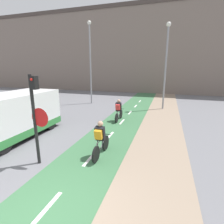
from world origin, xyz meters
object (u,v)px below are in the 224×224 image
at_px(cyclist_near, 100,140).
at_px(cyclist_far, 119,111).
at_px(van, 13,117).
at_px(traffic_light_pole, 36,111).
at_px(street_lamp_far, 90,56).
at_px(street_lamp_sidewalk, 166,58).

relative_size(cyclist_near, cyclist_far, 1.02).
distance_m(cyclist_far, van, 6.04).
height_order(traffic_light_pole, cyclist_near, traffic_light_pole).
bearing_deg(cyclist_far, cyclist_near, -82.87).
bearing_deg(cyclist_near, traffic_light_pole, -148.70).
bearing_deg(street_lamp_far, cyclist_near, -63.98).
distance_m(street_lamp_far, van, 9.79).
distance_m(traffic_light_pole, van, 3.51).
relative_size(cyclist_far, van, 0.35).
relative_size(street_lamp_far, street_lamp_sidewalk, 1.10).
bearing_deg(cyclist_far, street_lamp_far, 130.32).
xyz_separation_m(traffic_light_pole, cyclist_near, (1.91, 1.16, -1.29)).
bearing_deg(street_lamp_far, traffic_light_pole, -75.41).
relative_size(street_lamp_far, cyclist_near, 4.37).
distance_m(street_lamp_far, street_lamp_sidewalk, 6.85).
bearing_deg(cyclist_near, cyclist_far, 97.13).
bearing_deg(street_lamp_sidewalk, traffic_light_pole, -111.10).
bearing_deg(cyclist_near, van, 173.54).
relative_size(traffic_light_pole, cyclist_far, 1.92).
height_order(traffic_light_pole, street_lamp_sidewalk, street_lamp_sidewalk).
bearing_deg(traffic_light_pole, van, 149.73).
relative_size(cyclist_near, van, 0.36).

